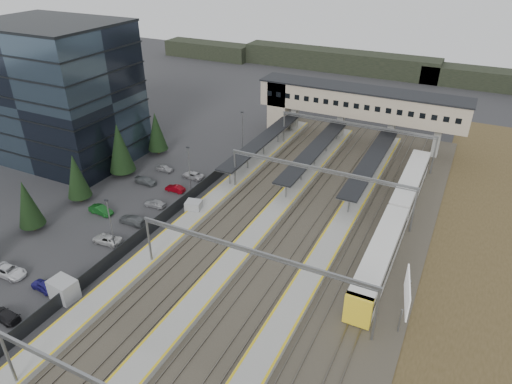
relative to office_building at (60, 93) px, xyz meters
The scene contains 15 objects.
ground 39.86m from the office_building, 18.43° to the right, with size 220.00×220.00×0.00m, color #2B2B2D.
office_building is the anchor object (origin of this frame).
conifer_row 22.40m from the office_building, 48.57° to the right, with size 4.42×49.82×9.50m.
car_park 32.90m from the office_building, 41.56° to the right, with size 10.56×44.51×1.29m.
lampposts 31.00m from the office_building, 21.00° to the right, with size 0.50×53.25×8.07m.
fence 32.32m from the office_building, 13.35° to the right, with size 0.08×90.00×2.00m.
relay_cabin_near 42.46m from the office_building, 45.56° to the right, with size 3.19×2.46×2.51m.
relay_cabin_far 34.64m from the office_building, 12.71° to the right, with size 2.64×2.35×2.10m.
rail_corridor 47.39m from the office_building, ahead, with size 34.00×90.00×0.92m.
canopies 46.29m from the office_building, 19.23° to the left, with size 23.10×30.00×3.28m.
footbridge 53.18m from the office_building, 34.47° to the left, with size 40.40×6.40×11.20m.
gantries 49.23m from the office_building, 10.62° to the right, with size 28.40×62.28×7.17m.
train 60.85m from the office_building, ahead, with size 2.97×41.25×3.74m.
billboard 66.56m from the office_building, 13.26° to the right, with size 1.34×5.89×5.08m.
treeline_far 100.53m from the office_building, 53.31° to the left, with size 170.00×19.00×7.00m.
Camera 1 is at (30.17, -43.31, 36.57)m, focal length 32.00 mm.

